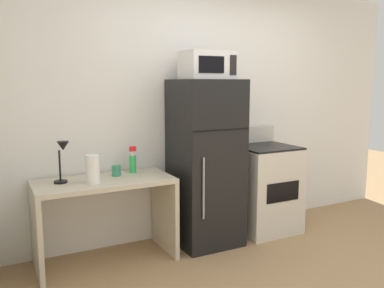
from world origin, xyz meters
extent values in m
cube|color=white|center=(0.00, 1.70, 1.30)|extent=(5.00, 0.10, 2.60)
cube|color=beige|center=(-1.22, 1.35, 0.73)|extent=(1.19, 0.57, 0.04)
cube|color=beige|center=(-1.79, 1.35, 0.35)|extent=(0.04, 0.57, 0.71)
cube|color=beige|center=(-0.65, 1.35, 0.35)|extent=(0.04, 0.57, 0.71)
cylinder|color=black|center=(-1.57, 1.39, 0.76)|extent=(0.11, 0.11, 0.02)
cylinder|color=black|center=(-1.57, 1.39, 0.90)|extent=(0.02, 0.02, 0.26)
cone|color=black|center=(-1.54, 1.37, 1.07)|extent=(0.10, 0.10, 0.08)
cylinder|color=white|center=(-1.33, 1.25, 0.87)|extent=(0.11, 0.11, 0.24)
cylinder|color=green|center=(-0.91, 1.49, 0.83)|extent=(0.06, 0.06, 0.16)
cylinder|color=white|center=(-0.91, 1.49, 0.93)|extent=(0.02, 0.02, 0.04)
cube|color=red|center=(-0.91, 1.48, 0.98)|extent=(0.06, 0.03, 0.04)
cylinder|color=#338C66|center=(-1.08, 1.43, 0.80)|extent=(0.08, 0.08, 0.09)
cube|color=black|center=(-0.21, 1.33, 0.81)|extent=(0.60, 0.60, 1.61)
cube|color=black|center=(-0.21, 1.03, 1.16)|extent=(0.59, 0.00, 0.01)
cylinder|color=gray|center=(-0.41, 1.02, 0.65)|extent=(0.02, 0.02, 0.56)
cube|color=silver|center=(-0.21, 1.31, 1.74)|extent=(0.46, 0.34, 0.26)
cube|color=black|center=(-0.26, 1.14, 1.74)|extent=(0.26, 0.01, 0.15)
cube|color=black|center=(-0.03, 1.14, 1.74)|extent=(0.07, 0.01, 0.18)
cube|color=beige|center=(0.51, 1.33, 0.45)|extent=(0.63, 0.60, 0.90)
cube|color=black|center=(0.51, 1.33, 0.91)|extent=(0.60, 0.58, 0.02)
cube|color=beige|center=(0.51, 1.61, 1.01)|extent=(0.63, 0.04, 0.18)
cube|color=black|center=(0.51, 1.03, 0.50)|extent=(0.40, 0.01, 0.20)
camera|label=1|loc=(-2.10, -2.04, 1.59)|focal=37.62mm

